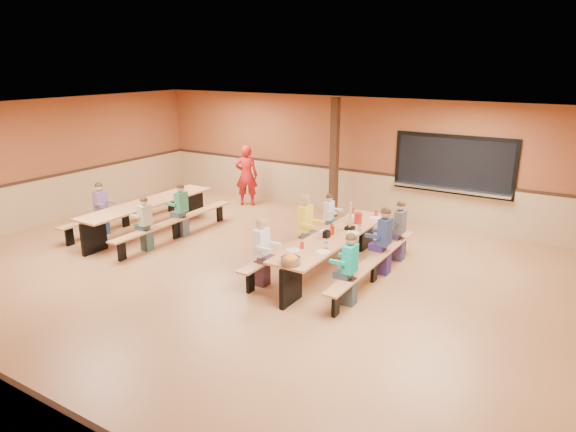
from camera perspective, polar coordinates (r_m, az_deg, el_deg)
The scene contains 23 objects.
ground at distance 9.71m, azimuth -5.87°, elevation -6.65°, with size 12.00×12.00×0.00m, color #9D633B.
room_envelope at distance 9.45m, azimuth -5.99°, elevation -2.81°, with size 12.04×10.04×3.02m.
kitchen_pass_through at distance 12.54m, azimuth 17.89°, elevation 5.18°, with size 2.78×0.28×1.38m.
structural_post at distance 12.96m, azimuth 5.16°, elevation 6.34°, with size 0.18×0.18×3.00m, color #321D10.
cafeteria_table_main at distance 9.68m, azimuth 5.12°, elevation -3.33°, with size 1.91×3.70×0.74m.
cafeteria_table_second at distance 12.31m, azimuth -15.21°, elevation 0.57°, with size 1.91×3.70×0.74m.
seated_child_white_left at distance 9.08m, azimuth -2.96°, elevation -4.05°, with size 0.39×0.32×1.24m, color white, non-canonical shape.
seated_adult_yellow at distance 10.29m, azimuth 1.90°, elevation -1.27°, with size 0.42×0.34×1.31m, color yellow, non-canonical shape.
seated_child_grey_left at distance 11.19m, azimuth 4.55°, elevation -0.35°, with size 0.32×0.26×1.10m, color silver, non-canonical shape.
seated_child_teal_right at distance 8.43m, azimuth 6.88°, elevation -5.96°, with size 0.37×0.30×1.21m, color #10A496, non-canonical shape.
seated_child_navy_right at distance 9.71m, azimuth 10.65°, elevation -2.79°, with size 0.40×0.33×1.28m, color navy, non-canonical shape.
seated_child_char_right at distance 10.45m, azimuth 12.29°, elevation -1.65°, with size 0.37×0.30×1.21m, color #474B52, non-canonical shape.
seated_child_purple_sec at distance 12.49m, azimuth -20.05°, elevation 0.73°, with size 0.37×0.30×1.21m, color slate, non-canonical shape.
seated_child_green_sec at distance 11.87m, azimuth -11.73°, elevation 0.62°, with size 0.37×0.30×1.21m, color #337D5B, non-canonical shape.
seated_child_tan_sec at distance 11.15m, azimuth -15.53°, elevation -0.88°, with size 0.34×0.28×1.15m, color #AAA886, non-canonical shape.
standing_woman at distance 14.16m, azimuth -4.63°, elevation 4.53°, with size 0.61×0.40×1.68m, color #A81413.
punch_pitcher at distance 10.32m, azimuth 7.80°, elevation -0.23°, with size 0.16×0.16×0.22m, color red.
chip_bowl at distance 8.20m, azimuth 0.29°, elevation -4.91°, with size 0.32×0.32×0.15m, color orange, non-canonical shape.
napkin_dispenser at distance 9.45m, azimuth 4.32°, elevation -2.02°, with size 0.10×0.14×0.13m, color black.
condiment_mustard at distance 9.66m, azimuth 5.16°, elevation -1.49°, with size 0.06×0.06×0.17m, color yellow.
condiment_ketchup at distance 9.60m, azimuth 5.00°, elevation -1.61°, with size 0.06×0.06×0.17m, color #B2140F.
table_paddle at distance 9.91m, azimuth 6.91°, elevation -0.75°, with size 0.16×0.16×0.56m.
place_settings at distance 9.59m, azimuth 5.17°, elevation -1.82°, with size 0.65×3.30×0.11m, color beige, non-canonical shape.
Camera 1 is at (5.49, -7.01, 3.87)m, focal length 32.00 mm.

